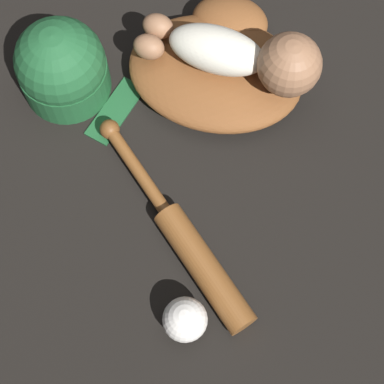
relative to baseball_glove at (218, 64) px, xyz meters
The scene contains 6 objects.
ground_plane 0.07m from the baseball_glove, behind, with size 6.00×6.00×0.00m, color black.
baseball_glove is the anchor object (origin of this frame).
baby_figure 0.11m from the baseball_glove, 40.87° to the right, with size 0.35×0.21×0.12m.
baseball_bat 0.37m from the baseball_glove, 101.63° to the right, with size 0.27×0.42×0.05m.
baseball 0.50m from the baseball_glove, 99.90° to the right, with size 0.08×0.08×0.08m.
baseball_cap 0.30m from the baseball_glove, behind, with size 0.24×0.22×0.17m.
Camera 1 is at (-0.03, -0.69, 1.11)m, focal length 60.00 mm.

